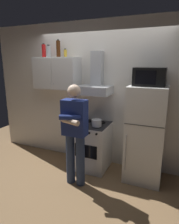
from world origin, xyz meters
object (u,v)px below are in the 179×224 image
Objects in this scene: stove_oven at (92,146)px; refrigerator at (145,134)px; upper_cabinet at (57,73)px; bottle_soda_red at (44,51)px; bottle_rum_dark at (58,49)px; bottle_canister_steel at (49,51)px; microwave at (150,77)px; person_standing at (75,132)px; cooking_pot at (97,123)px; range_hood at (95,83)px; bottle_spice_jar at (65,53)px.

refrigerator reaches higher than stove_oven.
upper_cabinet is 0.51m from bottle_soda_red.
bottle_canister_steel is at bearing -158.45° from bottle_rum_dark.
microwave is (-0.00, 0.02, 0.94)m from refrigerator.
bottle_canister_steel is (-0.89, 0.70, 1.26)m from person_standing.
refrigerator is 2.33m from bottle_canister_steel.
microwave is 1.16m from cooking_pot.
range_hood reaches higher than refrigerator.
bottle_soda_red is at bearing 143.87° from person_standing.
bottle_canister_steel reaches higher than range_hood.
bottle_spice_jar reaches higher than stove_oven.
range_hood is at bearing 2.16° from bottle_canister_steel.
range_hood is 0.81m from bottle_spice_jar.
stove_oven is 1.80m from bottle_spice_jar.
refrigerator is 10.30× the size of bottle_spice_jar.
bottle_canister_steel is (-1.07, 0.21, 1.22)m from cooking_pot.
microwave is at bearing -4.70° from bottle_rum_dark.
stove_oven is at bearing -178.85° from microwave.
bottle_rum_dark is at bearing 174.69° from refrigerator.
stove_oven is 1.82× the size of microwave.
stove_oven is 3.35× the size of bottle_soda_red.
bottle_soda_red is (-2.04, 0.13, 0.43)m from microwave.
person_standing reaches higher than cooking_pot.
microwave reaches higher than stove_oven.
bottle_canister_steel reaches higher than person_standing.
bottle_rum_dark reaches higher than bottle_soda_red.
bottle_rum_dark is at bearing 175.30° from microwave.
bottle_soda_red is (-1.04, 0.76, 1.27)m from person_standing.
upper_cabinet is at bearing 135.74° from person_standing.
bottle_rum_dark is (0.17, 0.07, 0.05)m from bottle_canister_steel.
cooking_pot is at bearing -12.60° from bottle_soda_red.
upper_cabinet is 1.35m from person_standing.
microwave is at bearing 90.90° from refrigerator.
bottle_soda_red is at bearing 167.40° from cooking_pot.
range_hood is 1.23m from bottle_soda_red.
range_hood is 0.98m from bottle_rum_dark.
person_standing is (-0.05, -0.73, -0.70)m from range_hood.
microwave is 1.74× the size of cooking_pot.
refrigerator is at bearing 0.04° from stove_oven.
person_standing is at bearing -44.26° from upper_cabinet.
upper_cabinet is at bearing 176.52° from microwave.
refrigerator is 2.05m from bottle_spice_jar.
person_standing is at bearing -148.00° from microwave.
bottle_spice_jar is (0.15, -0.01, -0.08)m from bottle_rum_dark.
range_hood is 2.35× the size of bottle_rum_dark.
upper_cabinet is 3.26× the size of cooking_pot.
bottle_spice_jar is (-0.56, 0.76, 1.22)m from person_standing.
stove_oven is 0.53× the size of person_standing.
bottle_spice_jar reaches higher than cooking_pot.
stove_oven is 0.53m from cooking_pot.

